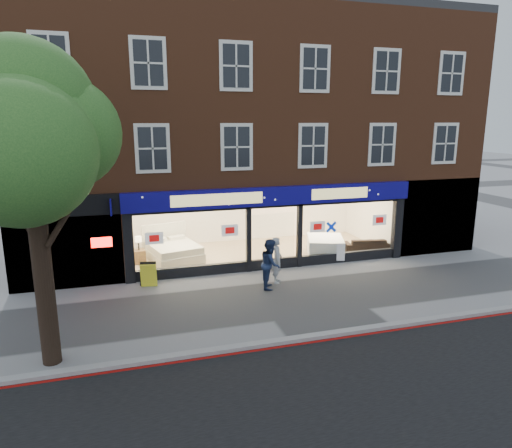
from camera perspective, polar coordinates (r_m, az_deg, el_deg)
name	(u,v)px	position (r m, az deg, el deg)	size (l,w,h in m)	color
ground	(303,296)	(15.53, 5.96, -8.96)	(120.00, 120.00, 0.00)	gray
kerb_line	(347,337)	(12.98, 11.34, -13.70)	(60.00, 0.10, 0.01)	#8C0A07
kerb_stone	(344,332)	(13.11, 10.93, -13.13)	(60.00, 0.25, 0.12)	gray
showroom_floor	(258,252)	(20.19, 0.26, -3.55)	(11.00, 4.50, 0.10)	tan
building	(247,99)	(21.01, -1.15, 15.35)	(19.00, 8.26, 10.30)	brown
street_tree	(27,158)	(11.28, -26.71, 7.37)	(4.00, 3.20, 6.60)	black
display_bed	(173,250)	(19.28, -10.35, -3.28)	(2.42, 2.72, 1.32)	beige
bedside_table	(139,257)	(19.04, -14.38, -3.97)	(0.45, 0.45, 0.55)	brown
mattress_stack	(325,246)	(19.88, 8.63, -2.72)	(2.02, 2.25, 0.73)	white
sofa	(367,245)	(20.71, 13.66, -2.53)	(2.00, 0.78, 0.58)	black
a_board	(148,275)	(16.60, -13.30, -6.19)	(0.57, 0.37, 0.88)	yellow
pedestrian_grey	(277,260)	(16.47, 2.63, -4.51)	(0.61, 0.40, 1.68)	#B1B3B9
pedestrian_blue	(270,264)	(15.91, 1.81, -4.99)	(0.86, 0.67, 1.76)	#1A274A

